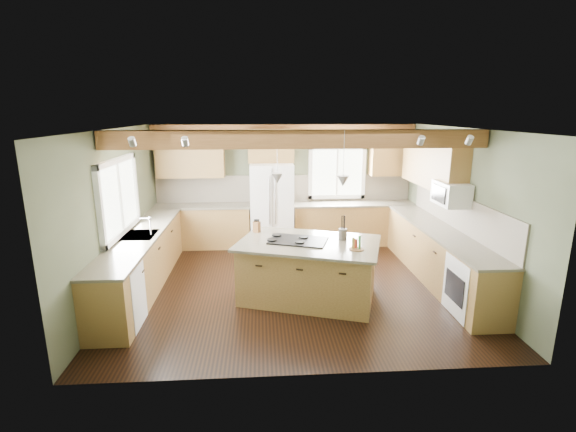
{
  "coord_description": "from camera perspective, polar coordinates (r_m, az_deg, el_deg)",
  "views": [
    {
      "loc": [
        -0.54,
        -6.56,
        2.86
      ],
      "look_at": [
        -0.08,
        0.3,
        1.13
      ],
      "focal_mm": 26.0,
      "sensor_mm": 36.0,
      "label": 1
    }
  ],
  "objects": [
    {
      "name": "backsplash_right",
      "position": [
        7.58,
        22.27,
        0.49
      ],
      "size": [
        0.03,
        3.7,
        0.58
      ],
      "primitive_type": "cube",
      "color": "brown",
      "rests_on": "wall_right"
    },
    {
      "name": "pendant_right",
      "position": [
        6.09,
        7.53,
        4.75
      ],
      "size": [
        0.18,
        0.18,
        0.16
      ],
      "primitive_type": "cone",
      "rotation": [
        3.14,
        0.0,
        0.0
      ],
      "color": "#B2B2B7",
      "rests_on": "ceiling"
    },
    {
      "name": "wall_right",
      "position": [
        7.52,
        22.6,
        1.07
      ],
      "size": [
        0.0,
        5.0,
        5.0
      ],
      "primitive_type": "plane",
      "rotation": [
        1.57,
        0.0,
        -1.57
      ],
      "color": "#414833",
      "rests_on": "ground"
    },
    {
      "name": "counter_back_right",
      "position": [
        9.2,
        8.97,
        1.67
      ],
      "size": [
        2.66,
        0.64,
        0.04
      ],
      "primitive_type": "cube",
      "color": "#454033",
      "rests_on": "base_cab_back_right"
    },
    {
      "name": "counter_back_left",
      "position": [
        9.06,
        -11.71,
        1.35
      ],
      "size": [
        2.06,
        0.64,
        0.04
      ],
      "primitive_type": "cube",
      "color": "#454033",
      "rests_on": "base_cab_back_left"
    },
    {
      "name": "ceiling",
      "position": [
        6.58,
        0.85,
        11.87
      ],
      "size": [
        5.6,
        5.6,
        0.0
      ],
      "primitive_type": "plane",
      "rotation": [
        3.14,
        0.0,
        0.0
      ],
      "color": "silver",
      "rests_on": "wall_back"
    },
    {
      "name": "island",
      "position": [
        6.55,
        2.8,
        -7.55
      ],
      "size": [
        2.26,
        1.77,
        0.88
      ],
      "primitive_type": "cube",
      "rotation": [
        0.0,
        0.0,
        -0.32
      ],
      "color": "brown",
      "rests_on": "floor"
    },
    {
      "name": "counter_right",
      "position": [
        7.53,
        20.1,
        -1.83
      ],
      "size": [
        0.64,
        3.74,
        0.04
      ],
      "primitive_type": "cube",
      "color": "#454033",
      "rests_on": "base_cab_right"
    },
    {
      "name": "sink",
      "position": [
        7.16,
        -19.61,
        -2.54
      ],
      "size": [
        0.5,
        0.65,
        0.03
      ],
      "primitive_type": "cube",
      "color": "#262628",
      "rests_on": "counter_left"
    },
    {
      "name": "base_cab_right",
      "position": [
        7.66,
        19.81,
        -5.14
      ],
      "size": [
        0.6,
        3.7,
        0.88
      ],
      "primitive_type": "cube",
      "color": "brown",
      "rests_on": "floor"
    },
    {
      "name": "upper_cab_back_left",
      "position": [
        9.05,
        -13.2,
        8.0
      ],
      "size": [
        1.4,
        0.35,
        0.9
      ],
      "primitive_type": "cube",
      "color": "brown",
      "rests_on": "wall_back"
    },
    {
      "name": "upper_cab_over_fridge",
      "position": [
        8.91,
        -2.35,
        9.57
      ],
      "size": [
        0.96,
        0.35,
        0.7
      ],
      "primitive_type": "cube",
      "color": "brown",
      "rests_on": "wall_back"
    },
    {
      "name": "knife_block",
      "position": [
        6.89,
        -4.3,
        -1.49
      ],
      "size": [
        0.13,
        0.13,
        0.18
      ],
      "primitive_type": "cube",
      "rotation": [
        0.0,
        0.0,
        -0.61
      ],
      "color": "brown",
      "rests_on": "island_top"
    },
    {
      "name": "dishwasher",
      "position": [
        6.16,
        -22.36,
        -10.25
      ],
      "size": [
        0.6,
        0.6,
        0.84
      ],
      "primitive_type": "cube",
      "color": "white",
      "rests_on": "floor"
    },
    {
      "name": "base_cab_left",
      "position": [
        7.31,
        -19.31,
        -6.04
      ],
      "size": [
        0.6,
        3.7,
        0.88
      ],
      "primitive_type": "cube",
      "color": "brown",
      "rests_on": "floor"
    },
    {
      "name": "window_back",
      "position": [
        9.29,
        6.69,
        5.94
      ],
      "size": [
        1.1,
        0.04,
        1.0
      ],
      "primitive_type": "cube",
      "color": "white",
      "rests_on": "wall_back"
    },
    {
      "name": "base_cab_back_right",
      "position": [
        9.31,
        8.87,
        -1.09
      ],
      "size": [
        2.62,
        0.6,
        0.88
      ],
      "primitive_type": "cube",
      "color": "brown",
      "rests_on": "floor"
    },
    {
      "name": "backsplash_back",
      "position": [
        9.21,
        -0.45,
        3.82
      ],
      "size": [
        5.58,
        0.03,
        0.58
      ],
      "primitive_type": "cube",
      "color": "brown",
      "rests_on": "wall_back"
    },
    {
      "name": "pendant_left",
      "position": [
        6.28,
        -1.47,
        5.16
      ],
      "size": [
        0.18,
        0.18,
        0.16
      ],
      "primitive_type": "cone",
      "rotation": [
        3.14,
        0.0,
        0.0
      ],
      "color": "#B2B2B7",
      "rests_on": "ceiling"
    },
    {
      "name": "wall_back",
      "position": [
        9.21,
        -0.45,
        4.39
      ],
      "size": [
        5.6,
        0.0,
        5.6
      ],
      "primitive_type": "plane",
      "rotation": [
        1.57,
        0.0,
        0.0
      ],
      "color": "#414833",
      "rests_on": "ground"
    },
    {
      "name": "wall_left",
      "position": [
        7.11,
        -22.3,
        0.39
      ],
      "size": [
        0.0,
        5.0,
        5.0
      ],
      "primitive_type": "plane",
      "rotation": [
        1.57,
        0.0,
        1.57
      ],
      "color": "#414833",
      "rests_on": "ground"
    },
    {
      "name": "counter_left",
      "position": [
        7.17,
        -19.6,
        -2.58
      ],
      "size": [
        0.64,
        3.74,
        0.04
      ],
      "primitive_type": "cube",
      "color": "#454033",
      "rests_on": "base_cab_left"
    },
    {
      "name": "microwave",
      "position": [
        7.33,
        21.41,
        2.87
      ],
      "size": [
        0.4,
        0.7,
        0.38
      ],
      "primitive_type": "cube",
      "color": "white",
      "rests_on": "wall_right"
    },
    {
      "name": "island_top",
      "position": [
        6.4,
        2.85,
        -3.72
      ],
      "size": [
        2.42,
        1.93,
        0.04
      ],
      "primitive_type": "cube",
      "rotation": [
        0.0,
        0.0,
        -0.32
      ],
      "color": "#454033",
      "rests_on": "island"
    },
    {
      "name": "refrigerator",
      "position": [
        8.9,
        -2.23,
        1.41
      ],
      "size": [
        0.9,
        0.74,
        1.8
      ],
      "primitive_type": "cube",
      "color": "white",
      "rests_on": "floor"
    },
    {
      "name": "utensil_crock",
      "position": [
        6.52,
        7.5,
        -2.48
      ],
      "size": [
        0.17,
        0.17,
        0.18
      ],
      "primitive_type": "cylinder",
      "rotation": [
        0.0,
        0.0,
        -0.36
      ],
      "color": "#49423A",
      "rests_on": "island_top"
    },
    {
      "name": "upper_cab_right",
      "position": [
        8.15,
        19.15,
        6.96
      ],
      "size": [
        0.35,
        2.2,
        0.9
      ],
      "primitive_type": "cube",
      "color": "brown",
      "rests_on": "wall_right"
    },
    {
      "name": "oven",
      "position": [
        6.58,
        24.21,
        -8.86
      ],
      "size": [
        0.6,
        0.72,
        0.84
      ],
      "primitive_type": "cube",
      "color": "white",
      "rests_on": "floor"
    },
    {
      "name": "cooktop",
      "position": [
        6.42,
        1.41,
        -3.36
      ],
      "size": [
        0.99,
        0.81,
        0.02
      ],
      "primitive_type": "cube",
      "rotation": [
        0.0,
        0.0,
        -0.32
      ],
      "color": "black",
      "rests_on": "island_top"
    },
    {
      "name": "soffit_trim",
      "position": [
        8.98,
        -0.43,
        12.1
      ],
      "size": [
        5.55,
        0.2,
        0.1
      ],
      "primitive_type": "cube",
      "color": "brown",
      "rests_on": "ceiling"
    },
    {
      "name": "floor",
      "position": [
        7.17,
        0.78,
        -9.35
      ],
      "size": [
        5.6,
        5.6,
        0.0
      ],
      "primitive_type": "plane",
      "color": "black",
      "rests_on": "ground"
    },
    {
      "name": "window_left",
      "position": [
        7.1,
        -22.21,
        2.45
      ],
      "size": [
        0.04,
        1.6,
        1.05
      ],
      "primitive_type": "cube",
      "color": "white",
      "rests_on": "wall_left"
    },
    {
      "name": "upper_cab_back_corner",
      "position": [
        9.37,
        13.94,
        8.16
      ],
      "size": [
        0.9,
        0.35,
        0.9
      ],
      "primitive_type": "cube",
      "color": "brown",
      "rests_on": "wall_back"
    },
    {
      "name": "ceiling_beam",
      "position": [
        6.08,
        1.25,
        10.46
      ],
      "size": [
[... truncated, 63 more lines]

